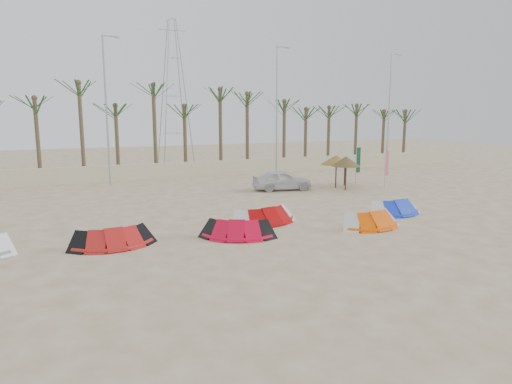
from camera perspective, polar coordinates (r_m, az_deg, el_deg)
name	(u,v)px	position (r m, az deg, el deg)	size (l,w,h in m)	color
ground	(313,246)	(19.16, 7.19, -6.67)	(120.00, 120.00, 0.00)	beige
boundary_wall	(181,170)	(39.22, -9.33, 2.74)	(60.00, 0.30, 1.30)	beige
palm_line	(183,101)	(40.56, -9.16, 11.19)	(52.00, 4.00, 7.70)	brown
lamp_b	(107,108)	(35.94, -18.16, 9.93)	(1.25, 0.14, 11.00)	#A5A8AD
lamp_c	(277,109)	(39.81, 2.66, 10.35)	(1.25, 0.14, 11.00)	#A5A8AD
lamp_d	(389,109)	(46.34, 16.32, 9.90)	(1.25, 0.14, 11.00)	#A5A8AD
pylon	(176,169)	(45.32, -9.94, 2.85)	(3.00, 3.00, 14.00)	#A5A8AD
kite_red_left	(112,235)	(19.88, -17.55, -5.19)	(3.45, 1.73, 0.90)	#B41A17
kite_red_mid	(235,227)	(20.34, -2.66, -4.40)	(3.69, 2.69, 0.90)	red
kite_red_right	(262,214)	(22.94, 0.82, -2.74)	(3.78, 2.13, 0.90)	#A80606
kite_orange	(368,218)	(22.69, 13.87, -3.18)	(3.33, 1.77, 0.90)	#FF5401
kite_blue	(392,206)	(25.96, 16.69, -1.68)	(3.29, 1.70, 0.90)	blue
parasol_left	(336,160)	(33.78, 10.02, 3.98)	(2.32, 2.32, 2.40)	#4C331E
parasol_mid	(346,161)	(32.67, 11.22, 3.77)	(2.01, 2.01, 2.42)	#4C331E
parasol_right	(345,161)	(34.98, 11.08, 3.77)	(1.90, 1.90, 2.18)	#4C331E
flag_pink	(387,164)	(34.96, 16.09, 3.34)	(0.44, 0.17, 2.85)	#A5A8AD
flag_green	(358,161)	(35.92, 12.64, 3.79)	(0.45, 0.09, 2.98)	#A5A8AD
car	(282,180)	(32.45, 3.26, 1.49)	(1.67, 4.16, 1.42)	silver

